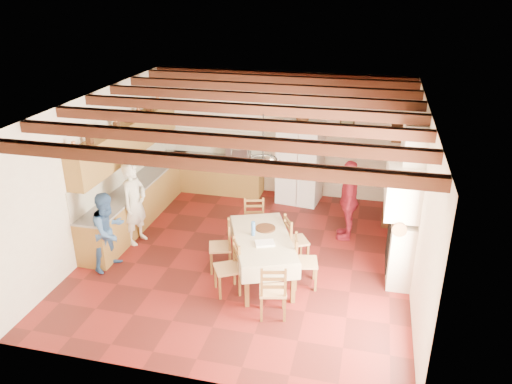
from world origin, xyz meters
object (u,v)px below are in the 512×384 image
at_px(chair_left_far, 220,246).
at_px(chair_right_far, 296,240).
at_px(refrigerator, 300,162).
at_px(person_woman_red, 349,200).
at_px(microwave, 238,153).
at_px(dining_table, 263,241).
at_px(chair_right_near, 306,261).
at_px(person_woman_blue, 109,231).
at_px(chair_end_far, 254,223).
at_px(chair_end_near, 273,289).
at_px(person_man, 135,204).
at_px(hutch, 398,174).
at_px(chair_left_near, 227,268).

bearing_deg(chair_left_far, chair_right_far, 94.79).
xyz_separation_m(refrigerator, person_woman_red, (1.24, -1.61, -0.12)).
height_order(person_woman_red, microwave, person_woman_red).
height_order(dining_table, chair_right_near, chair_right_near).
height_order(person_woman_blue, person_woman_red, person_woman_red).
height_order(chair_right_near, chair_end_far, same).
bearing_deg(person_woman_blue, chair_end_far, -43.26).
bearing_deg(chair_right_far, chair_end_far, 33.69).
relative_size(chair_left_far, microwave, 1.64).
bearing_deg(microwave, chair_right_far, -66.58).
relative_size(chair_end_near, chair_end_far, 1.00).
relative_size(refrigerator, chair_end_near, 2.01).
bearing_deg(chair_right_far, chair_right_near, 172.52).
bearing_deg(chair_right_far, person_woman_blue, 76.93).
bearing_deg(microwave, chair_left_far, -89.94).
distance_m(chair_right_near, microwave, 4.28).
relative_size(dining_table, chair_left_far, 2.15).
distance_m(chair_left_far, chair_right_far, 1.42).
bearing_deg(chair_left_far, chair_end_near, 29.24).
bearing_deg(chair_right_far, person_man, 59.90).
xyz_separation_m(chair_end_far, person_woman_blue, (-2.37, -1.42, 0.26)).
xyz_separation_m(hutch, person_man, (-5.08, -2.32, -0.22)).
height_order(chair_left_far, person_woman_blue, person_woman_blue).
bearing_deg(chair_left_near, person_woman_red, 113.55).
bearing_deg(refrigerator, hutch, -4.64).
xyz_separation_m(person_woman_red, microwave, (-2.77, 1.68, 0.22)).
bearing_deg(hutch, chair_end_near, -113.02).
xyz_separation_m(hutch, chair_right_near, (-1.53, -3.09, -0.58)).
bearing_deg(hutch, chair_right_near, -114.15).
distance_m(chair_left_near, person_woman_red, 3.09).
bearing_deg(chair_end_far, chair_right_far, -42.12).
distance_m(dining_table, person_woman_blue, 2.81).
distance_m(dining_table, chair_end_near, 1.13).
bearing_deg(person_man, chair_right_near, -89.79).
height_order(person_man, microwave, person_man).
relative_size(chair_left_near, chair_right_far, 1.00).
height_order(dining_table, chair_end_near, chair_end_near).
bearing_deg(chair_end_far, microwave, 97.06).
bearing_deg(chair_right_near, person_woman_red, -27.68).
relative_size(chair_left_near, chair_right_near, 1.00).
relative_size(refrigerator, hutch, 0.91).
bearing_deg(person_woman_blue, chair_right_near, -70.38).
distance_m(chair_left_near, chair_right_far, 1.57).
distance_m(refrigerator, person_woman_red, 2.04).
bearing_deg(chair_left_far, chair_right_near, 66.16).
height_order(refrigerator, chair_left_near, refrigerator).
distance_m(hutch, person_woman_blue, 6.10).
bearing_deg(person_woman_red, chair_right_far, -36.23).
relative_size(chair_end_near, person_woman_red, 0.57).
bearing_deg(chair_right_far, chair_left_far, 83.70).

